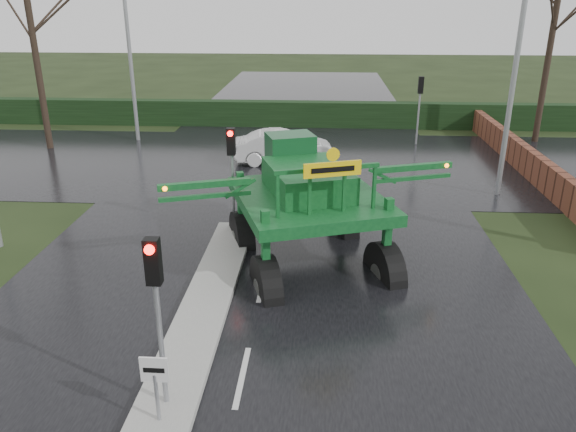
# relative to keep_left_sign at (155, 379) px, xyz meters

# --- Properties ---
(ground) EXTENTS (140.00, 140.00, 0.00)m
(ground) POSITION_rel_keep_left_sign_xyz_m (1.30, 1.50, -1.06)
(ground) COLOR black
(ground) RESTS_ON ground
(road_main) EXTENTS (14.00, 80.00, 0.02)m
(road_main) POSITION_rel_keep_left_sign_xyz_m (1.30, 11.50, -1.05)
(road_main) COLOR black
(road_main) RESTS_ON ground
(road_cross) EXTENTS (80.00, 12.00, 0.02)m
(road_cross) POSITION_rel_keep_left_sign_xyz_m (1.30, 17.50, -1.05)
(road_cross) COLOR black
(road_cross) RESTS_ON ground
(median_island) EXTENTS (1.20, 10.00, 0.16)m
(median_island) POSITION_rel_keep_left_sign_xyz_m (0.00, 4.50, -0.97)
(median_island) COLOR gray
(median_island) RESTS_ON ground
(hedge_row) EXTENTS (44.00, 0.90, 1.50)m
(hedge_row) POSITION_rel_keep_left_sign_xyz_m (1.30, 25.50, -0.31)
(hedge_row) COLOR black
(hedge_row) RESTS_ON ground
(brick_wall) EXTENTS (0.40, 20.00, 1.20)m
(brick_wall) POSITION_rel_keep_left_sign_xyz_m (11.80, 17.50, -0.46)
(brick_wall) COLOR #592D1E
(brick_wall) RESTS_ON ground
(keep_left_sign) EXTENTS (0.50, 0.07, 1.35)m
(keep_left_sign) POSITION_rel_keep_left_sign_xyz_m (0.00, 0.00, 0.00)
(keep_left_sign) COLOR gray
(keep_left_sign) RESTS_ON ground
(traffic_signal_near) EXTENTS (0.26, 0.33, 3.52)m
(traffic_signal_near) POSITION_rel_keep_left_sign_xyz_m (0.00, 0.49, 1.53)
(traffic_signal_near) COLOR gray
(traffic_signal_near) RESTS_ON ground
(traffic_signal_mid) EXTENTS (0.26, 0.33, 3.52)m
(traffic_signal_mid) POSITION_rel_keep_left_sign_xyz_m (0.00, 8.99, 1.53)
(traffic_signal_mid) COLOR gray
(traffic_signal_mid) RESTS_ON ground
(traffic_signal_far) EXTENTS (0.26, 0.33, 3.52)m
(traffic_signal_far) POSITION_rel_keep_left_sign_xyz_m (7.80, 21.51, 1.53)
(traffic_signal_far) COLOR gray
(traffic_signal_far) RESTS_ON ground
(street_light_right) EXTENTS (3.85, 0.30, 10.00)m
(street_light_right) POSITION_rel_keep_left_sign_xyz_m (9.49, 13.50, 4.93)
(street_light_right) COLOR gray
(street_light_right) RESTS_ON ground
(street_light_left_far) EXTENTS (3.85, 0.30, 10.00)m
(street_light_left_far) POSITION_rel_keep_left_sign_xyz_m (-6.89, 21.50, 4.93)
(street_light_left_far) COLOR gray
(street_light_left_far) RESTS_ON ground
(tree_left_far) EXTENTS (7.70, 7.70, 13.26)m
(tree_left_far) POSITION_rel_keep_left_sign_xyz_m (-11.20, 19.50, 6.09)
(tree_left_far) COLOR black
(tree_left_far) RESTS_ON ground
(tree_right_far) EXTENTS (7.00, 7.00, 12.05)m
(tree_right_far) POSITION_rel_keep_left_sign_xyz_m (14.30, 22.50, 5.44)
(tree_right_far) COLOR black
(tree_right_far) RESTS_ON ground
(crop_sprayer) EXTENTS (8.15, 6.31, 4.78)m
(crop_sprayer) POSITION_rel_keep_left_sign_xyz_m (1.36, 5.43, 1.20)
(crop_sprayer) COLOR black
(crop_sprayer) RESTS_ON ground
(white_sedan) EXTENTS (4.72, 2.11, 1.51)m
(white_sedan) POSITION_rel_keep_left_sign_xyz_m (1.04, 17.51, -1.06)
(white_sedan) COLOR silver
(white_sedan) RESTS_ON ground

